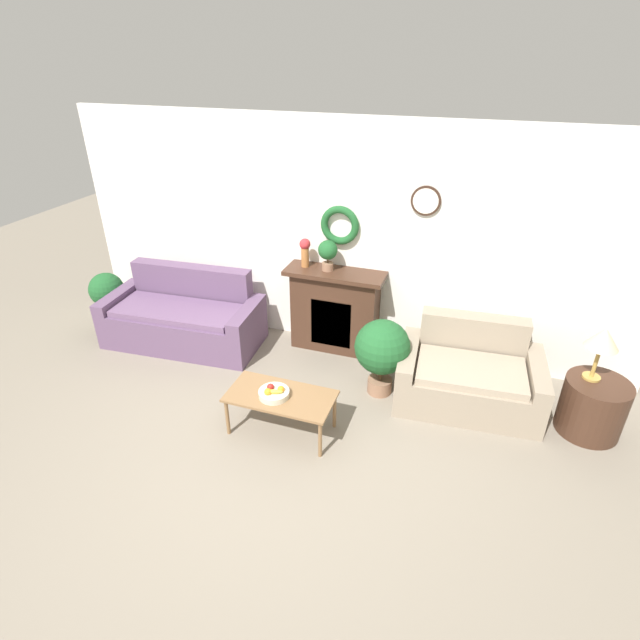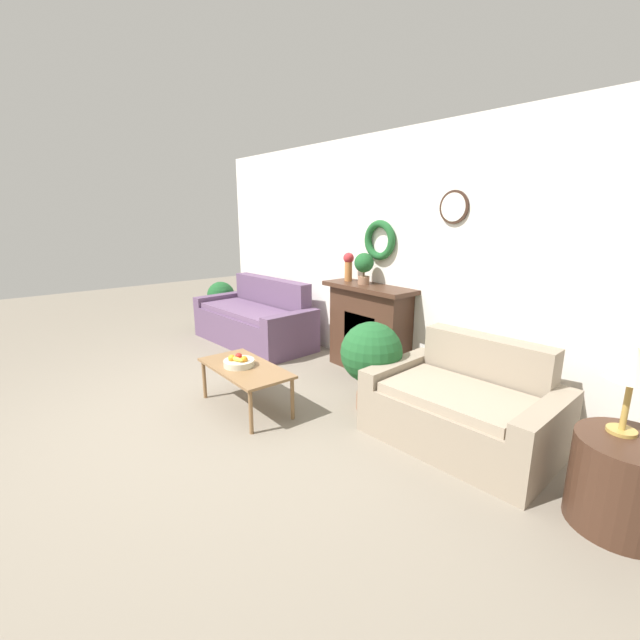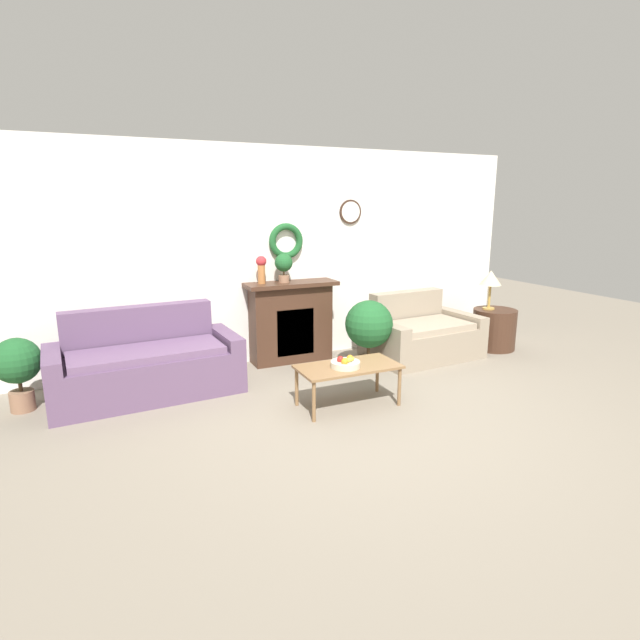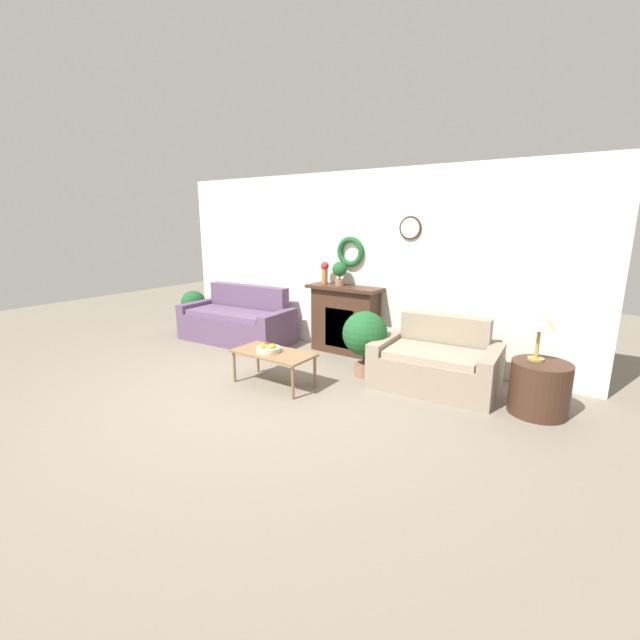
{
  "view_description": "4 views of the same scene",
  "coord_description": "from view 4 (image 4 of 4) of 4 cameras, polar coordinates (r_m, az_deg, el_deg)",
  "views": [
    {
      "loc": [
        1.56,
        -2.88,
        3.32
      ],
      "look_at": [
        0.14,
        1.22,
        0.92
      ],
      "focal_mm": 28.0,
      "sensor_mm": 36.0,
      "label": 1
    },
    {
      "loc": [
        3.4,
        -1.26,
        1.85
      ],
      "look_at": [
        0.06,
        1.42,
        0.76
      ],
      "focal_mm": 24.0,
      "sensor_mm": 36.0,
      "label": 2
    },
    {
      "loc": [
        -2.24,
        -3.62,
        1.99
      ],
      "look_at": [
        0.04,
        1.39,
        0.71
      ],
      "focal_mm": 28.0,
      "sensor_mm": 36.0,
      "label": 3
    },
    {
      "loc": [
        3.3,
        -3.21,
        2.0
      ],
      "look_at": [
        0.2,
        1.24,
        0.73
      ],
      "focal_mm": 24.0,
      "sensor_mm": 36.0,
      "label": 4
    }
  ],
  "objects": [
    {
      "name": "couch_left",
      "position": [
        7.33,
        -10.92,
        -0.28
      ],
      "size": [
        1.97,
        0.99,
        0.91
      ],
      "rotation": [
        0.0,
        0.0,
        0.07
      ],
      "color": "#604766",
      "rests_on": "ground_plane"
    },
    {
      "name": "potted_plant_on_mantel",
      "position": [
        6.42,
        2.64,
        6.57
      ],
      "size": [
        0.22,
        0.22,
        0.36
      ],
      "color": "#8E664C",
      "rests_on": "fireplace"
    },
    {
      "name": "potted_plant_floor_by_loveseat",
      "position": [
        5.55,
        6.0,
        -2.08
      ],
      "size": [
        0.58,
        0.58,
        0.86
      ],
      "color": "#8E664C",
      "rests_on": "ground_plane"
    },
    {
      "name": "wall_back",
      "position": [
        6.55,
        4.44,
        7.5
      ],
      "size": [
        6.8,
        0.15,
        2.7
      ],
      "color": "white",
      "rests_on": "ground_plane"
    },
    {
      "name": "fruit_bowl",
      "position": [
        5.28,
        -6.92,
        -3.84
      ],
      "size": [
        0.29,
        0.29,
        0.11
      ],
      "color": "beige",
      "rests_on": "coffee_table"
    },
    {
      "name": "fireplace",
      "position": [
        6.51,
        3.32,
        0.09
      ],
      "size": [
        1.17,
        0.41,
        1.04
      ],
      "color": "#42281C",
      "rests_on": "ground_plane"
    },
    {
      "name": "coffee_table",
      "position": [
        5.29,
        -6.22,
        -4.68
      ],
      "size": [
        1.02,
        0.51,
        0.42
      ],
      "color": "olive",
      "rests_on": "ground_plane"
    },
    {
      "name": "loveseat_right",
      "position": [
        5.43,
        15.22,
        -5.59
      ],
      "size": [
        1.51,
        1.03,
        0.83
      ],
      "rotation": [
        0.0,
        0.0,
        0.07
      ],
      "color": "gray",
      "rests_on": "ground_plane"
    },
    {
      "name": "potted_plant_floor_by_couch",
      "position": [
        8.2,
        -16.49,
        1.91
      ],
      "size": [
        0.45,
        0.45,
        0.74
      ],
      "color": "#8E664C",
      "rests_on": "ground_plane"
    },
    {
      "name": "ground_plane",
      "position": [
        5.02,
        -10.18,
        -10.49
      ],
      "size": [
        16.0,
        16.0,
        0.0
      ],
      "primitive_type": "plane",
      "color": "gray"
    },
    {
      "name": "side_table_by_loveseat",
      "position": [
        5.09,
        27.22,
        -8.08
      ],
      "size": [
        0.59,
        0.59,
        0.56
      ],
      "color": "#42281C",
      "rests_on": "ground_plane"
    },
    {
      "name": "table_lamp",
      "position": [
        4.96,
        27.33,
        -0.11
      ],
      "size": [
        0.29,
        0.29,
        0.54
      ],
      "color": "#B28E42",
      "rests_on": "side_table_by_loveseat"
    },
    {
      "name": "vase_on_mantel_left",
      "position": [
        6.6,
        0.63,
        6.56
      ],
      "size": [
        0.13,
        0.13,
        0.34
      ],
      "color": "#AD6B38",
      "rests_on": "fireplace"
    }
  ]
}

